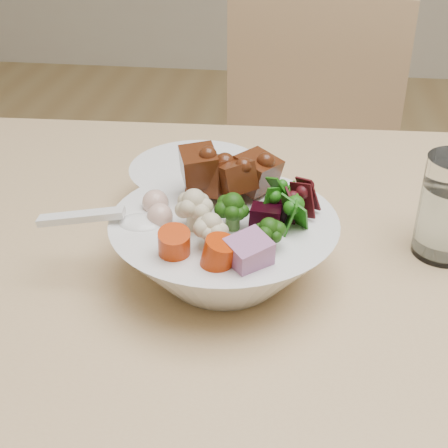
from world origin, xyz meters
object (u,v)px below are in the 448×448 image
object	(u,v)px
dining_table	(408,336)
chair_far	(301,180)
side_bowl	(198,187)
food_bowl	(226,243)

from	to	relation	value
dining_table	chair_far	bearing A→B (deg)	97.97
side_bowl	chair_far	bearing A→B (deg)	76.40
chair_far	side_bowl	world-z (taller)	chair_far
chair_far	side_bowl	bearing A→B (deg)	-95.07
chair_far	food_bowl	size ratio (longest dim) A/B	3.60
dining_table	side_bowl	xyz separation A→B (m)	(-0.26, 0.14, 0.10)
chair_far	food_bowl	bearing A→B (deg)	-87.97
chair_far	dining_table	bearing A→B (deg)	-71.11
dining_table	side_bowl	distance (m)	0.31
food_bowl	side_bowl	world-z (taller)	food_bowl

